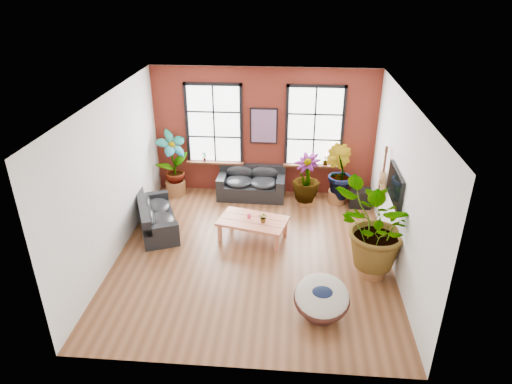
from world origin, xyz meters
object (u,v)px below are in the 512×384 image
coffee_table (253,222)px  sofa_left (155,217)px  sofa_back (252,183)px  papasan_chair (322,298)px

coffee_table → sofa_left: bearing=-171.1°
sofa_back → papasan_chair: 5.08m
sofa_back → papasan_chair: bearing=-69.2°
sofa_back → coffee_table: (0.23, -2.23, 0.06)m
sofa_back → coffee_table: sofa_back is taller
sofa_back → coffee_table: 2.24m
coffee_table → papasan_chair: bearing=-45.7°
sofa_back → papasan_chair: (1.71, -4.78, 0.01)m
sofa_left → papasan_chair: papasan_chair is taller
coffee_table → papasan_chair: (1.48, -2.55, -0.05)m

